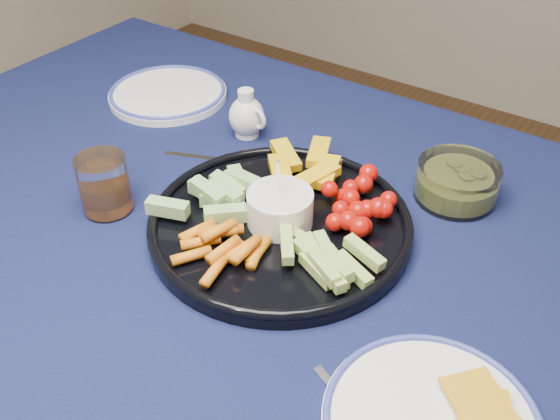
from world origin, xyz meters
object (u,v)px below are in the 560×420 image
Objects in this scene: dining_table at (291,315)px; crudite_platter at (278,219)px; side_plate_extra at (168,93)px; creamer_pitcher at (247,116)px; pickle_bowl at (457,183)px; juice_tumbler at (105,187)px.

dining_table is 4.42× the size of crudite_platter.
creamer_pitcher is at bearing -6.15° from side_plate_extra.
juice_tumbler is at bearing -142.43° from pickle_bowl.
crudite_platter reaches higher than creamer_pitcher.
crudite_platter is at bearing -128.83° from pickle_bowl.
creamer_pitcher reaches higher than dining_table.
pickle_bowl is 0.55× the size of side_plate_extra.
juice_tumbler is at bearing -98.73° from creamer_pitcher.
pickle_bowl is (0.37, 0.03, -0.01)m from creamer_pitcher.
crudite_platter reaches higher than dining_table.
pickle_bowl is at bearing 37.57° from juice_tumbler.
pickle_bowl is 0.59m from side_plate_extra.
dining_table is 0.38m from creamer_pitcher.
side_plate_extra is (-0.59, -0.01, -0.02)m from pickle_bowl.
creamer_pitcher is at bearing 136.24° from crudite_platter.
creamer_pitcher is 0.38m from pickle_bowl.
pickle_bowl is at bearing 0.98° from side_plate_extra.
crudite_platter is 4.25× the size of juice_tumbler.
juice_tumbler is (-0.30, -0.04, 0.13)m from dining_table.
creamer_pitcher reaches higher than side_plate_extra.
side_plate_extra reaches higher than dining_table.
crudite_platter is 0.28m from pickle_bowl.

